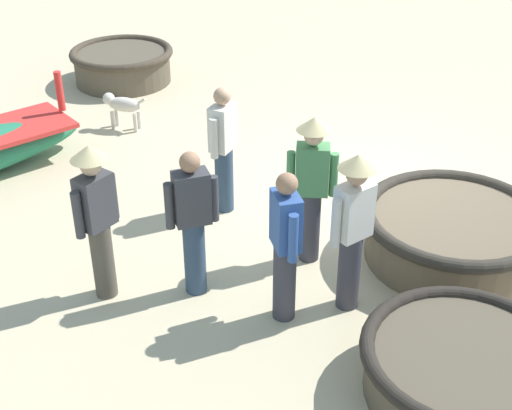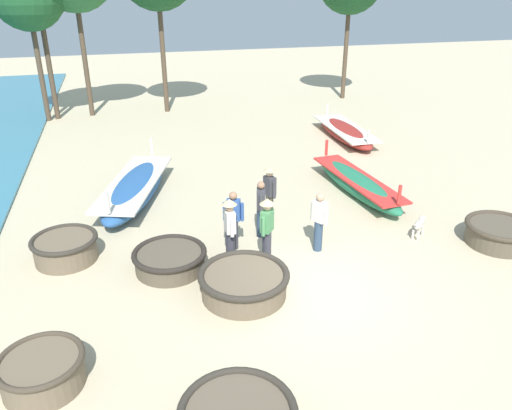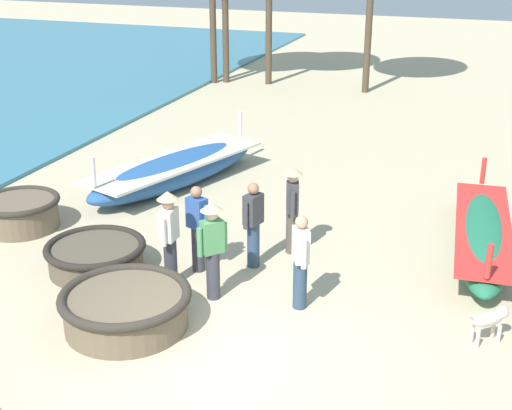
# 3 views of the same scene
# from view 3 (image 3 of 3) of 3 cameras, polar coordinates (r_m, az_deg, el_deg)

# --- Properties ---
(ground_plane) EXTENTS (80.00, 80.00, 0.00)m
(ground_plane) POSITION_cam_3_polar(r_m,az_deg,el_deg) (10.25, -3.30, -12.09)
(ground_plane) COLOR #C6B793
(coracle_center) EXTENTS (2.00, 2.00, 0.60)m
(coracle_center) POSITION_cam_3_polar(r_m,az_deg,el_deg) (10.95, -10.37, -8.05)
(coracle_center) COLOR brown
(coracle_center) RESTS_ON ground
(coracle_tilted) EXTENTS (1.76, 1.76, 0.51)m
(coracle_tilted) POSITION_cam_3_polar(r_m,az_deg,el_deg) (12.78, -12.70, -3.95)
(coracle_tilted) COLOR brown
(coracle_tilted) RESTS_ON ground
(coracle_weathered) EXTENTS (1.60, 1.60, 0.63)m
(coracle_weathered) POSITION_cam_3_polar(r_m,az_deg,el_deg) (14.91, -18.35, -0.52)
(coracle_weathered) COLOR brown
(coracle_weathered) RESTS_ON ground
(long_boat_ochre_hull) EXTENTS (2.86, 5.28, 1.27)m
(long_boat_ochre_hull) POSITION_cam_3_polar(r_m,az_deg,el_deg) (16.59, -6.46, 2.81)
(long_boat_ochre_hull) COLOR #285693
(long_boat_ochre_hull) RESTS_ON ground
(long_boat_blue_hull) EXTENTS (1.31, 4.89, 1.13)m
(long_boat_blue_hull) POSITION_cam_3_polar(r_m,az_deg,el_deg) (13.78, 17.65, -2.32)
(long_boat_blue_hull) COLOR #237551
(long_boat_blue_hull) RESTS_ON ground
(fisherman_hauling) EXTENTS (0.31, 0.51, 1.57)m
(fisherman_hauling) POSITION_cam_3_polar(r_m,az_deg,el_deg) (12.38, -0.22, -1.42)
(fisherman_hauling) COLOR #2D425B
(fisherman_hauling) RESTS_ON ground
(fisherman_with_hat) EXTENTS (0.36, 0.53, 1.67)m
(fisherman_with_hat) POSITION_cam_3_polar(r_m,az_deg,el_deg) (11.80, -6.96, -2.14)
(fisherman_with_hat) COLOR #383842
(fisherman_with_hat) RESTS_ON ground
(fisherman_by_coracle) EXTENTS (0.50, 0.33, 1.57)m
(fisherman_by_coracle) POSITION_cam_3_polar(r_m,az_deg,el_deg) (12.27, -4.71, -1.73)
(fisherman_by_coracle) COLOR #383842
(fisherman_by_coracle) RESTS_ON ground
(fisherman_crouching) EXTENTS (0.36, 0.51, 1.67)m
(fisherman_crouching) POSITION_cam_3_polar(r_m,az_deg,el_deg) (12.88, 2.94, 0.07)
(fisherman_crouching) COLOR #4C473D
(fisherman_crouching) RESTS_ON ground
(fisherman_standing_left) EXTENTS (0.39, 0.43, 1.67)m
(fisherman_standing_left) POSITION_cam_3_polar(r_m,az_deg,el_deg) (11.30, -3.51, -3.15)
(fisherman_standing_left) COLOR #383842
(fisherman_standing_left) RESTS_ON ground
(fisherman_standing_right) EXTENTS (0.36, 0.47, 1.57)m
(fisherman_standing_right) POSITION_cam_3_polar(r_m,az_deg,el_deg) (11.07, 3.59, -4.39)
(fisherman_standing_right) COLOR #2D425B
(fisherman_standing_right) RESTS_ON ground
(dog) EXTENTS (0.57, 0.49, 0.55)m
(dog) POSITION_cam_3_polar(r_m,az_deg,el_deg) (10.91, 18.20, -8.72)
(dog) COLOR beige
(dog) RESTS_ON ground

